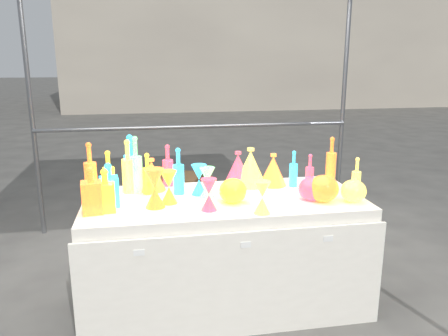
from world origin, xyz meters
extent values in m
plane|color=slate|center=(0.00, 0.00, 0.00)|extent=(80.00, 80.00, 0.00)
cylinder|color=gray|center=(-1.50, 1.50, 1.20)|extent=(0.04, 0.04, 2.40)
cylinder|color=gray|center=(1.50, 1.50, 1.20)|extent=(0.04, 0.04, 2.40)
cylinder|color=gray|center=(0.00, 1.47, 1.00)|extent=(3.00, 0.04, 0.04)
cube|color=white|center=(0.00, 0.00, 0.38)|extent=(1.80, 0.80, 0.75)
cube|color=white|center=(0.00, -0.42, 0.34)|extent=(1.84, 0.02, 0.68)
cube|color=white|center=(-0.55, -0.43, 0.60)|extent=(0.06, 0.00, 0.03)
cube|color=white|center=(0.05, -0.43, 0.60)|extent=(0.06, 0.00, 0.03)
cube|color=white|center=(0.55, -0.43, 0.60)|extent=(0.06, 0.00, 0.03)
cube|color=beige|center=(4.00, 14.00, 3.00)|extent=(14.00, 6.00, 6.00)
cube|color=olive|center=(-0.21, 1.91, 0.21)|extent=(0.69, 0.60, 0.41)
cube|color=olive|center=(0.95, 2.27, 0.03)|extent=(0.93, 0.77, 0.07)
camera|label=1|loc=(-0.48, -2.68, 1.63)|focal=35.00mm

